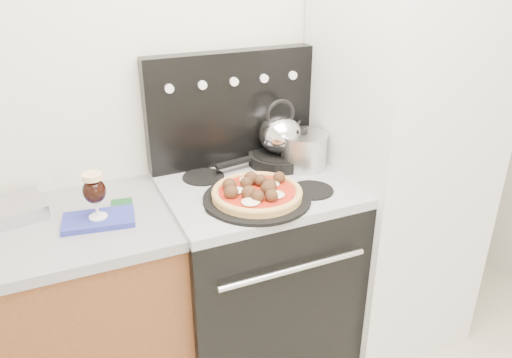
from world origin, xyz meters
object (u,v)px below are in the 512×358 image
pizza_pan (257,198)px  pizza (257,191)px  oven_mitt (99,220)px  stock_pot (304,151)px  skillet (279,158)px  stove_body (256,278)px  tea_kettle (280,131)px  fridge (396,154)px  beer_glass (95,195)px

pizza_pan → pizza: pizza is taller
oven_mitt → stock_pot: bearing=6.6°
pizza_pan → skillet: bearing=50.4°
stove_body → pizza: bearing=-112.1°
tea_kettle → skillet: bearing=0.0°
fridge → stock_pot: bearing=166.5°
pizza → skillet: (0.24, 0.29, -0.01)m
fridge → skillet: 0.54m
stove_body → stock_pot: bearing=16.5°
stove_body → stock_pot: size_ratio=4.34×
beer_glass → stock_pot: (0.91, 0.11, -0.02)m
stove_body → oven_mitt: oven_mitt is taller
pizza → pizza_pan: bearing=0.0°
stove_body → beer_glass: beer_glass is taller
fridge → tea_kettle: 0.56m
pizza → tea_kettle: 0.40m
fridge → oven_mitt: (-1.34, -0.00, -0.04)m
stove_body → pizza_pan: pizza_pan is taller
pizza → skillet: size_ratio=1.25×
tea_kettle → oven_mitt: bearing=-165.5°
fridge → tea_kettle: size_ratio=9.08×
tea_kettle → stock_pot: (0.08, -0.08, -0.08)m
skillet → tea_kettle: (0.00, 0.00, 0.13)m
stove_body → beer_glass: size_ratio=4.93×
tea_kettle → pizza_pan: bearing=-127.7°
stove_body → skillet: size_ratio=3.13×
fridge → skillet: (-0.51, 0.18, -0.00)m
fridge → pizza_pan: 0.76m
pizza → tea_kettle: size_ratio=1.68×
stove_body → oven_mitt: (-0.64, -0.03, 0.47)m
stove_body → pizza: 0.54m
stove_body → tea_kettle: 0.68m
oven_mitt → pizza_pan: bearing=-10.3°
fridge → beer_glass: (-1.34, -0.00, 0.06)m
beer_glass → pizza_pan: (0.59, -0.11, -0.08)m
beer_glass → pizza_pan: 0.60m
stock_pot → tea_kettle: bearing=135.4°
oven_mitt → fridge: bearing=0.1°
oven_mitt → beer_glass: beer_glass is taller
pizza_pan → skillet: size_ratio=1.51×
pizza_pan → tea_kettle: size_ratio=2.03×
fridge → skillet: bearing=160.3°
fridge → beer_glass: 1.34m
beer_glass → pizza_pan: size_ratio=0.42×
beer_glass → oven_mitt: bearing=0.0°
fridge → pizza_pan: bearing=-171.8°
pizza → stock_pot: bearing=33.5°
pizza_pan → fridge: bearing=8.2°
oven_mitt → beer_glass: 0.10m
stove_body → skillet: bearing=40.2°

